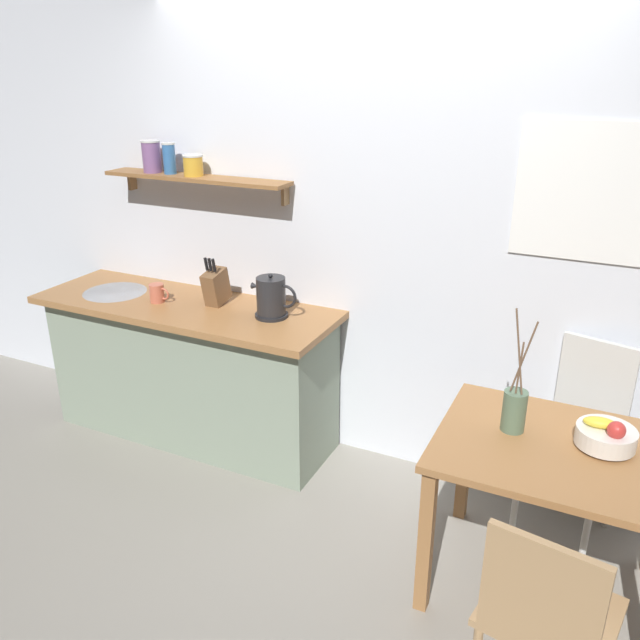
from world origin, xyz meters
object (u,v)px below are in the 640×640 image
at_px(twig_vase, 514,409).
at_px(knife_block, 216,286).
at_px(dining_chair_near, 545,616).
at_px(electric_kettle, 272,298).
at_px(fruit_bowl, 606,435).
at_px(coffee_mug_by_sink, 157,293).
at_px(dining_table, 556,470).
at_px(dining_chair_far, 580,432).

xyz_separation_m(twig_vase, knife_block, (-1.76, 0.40, 0.16)).
xyz_separation_m(dining_chair_near, electric_kettle, (-1.64, 1.10, 0.49)).
xyz_separation_m(fruit_bowl, electric_kettle, (-1.74, 0.35, 0.20)).
height_order(dining_chair_near, fruit_bowl, fruit_bowl).
bearing_deg(coffee_mug_by_sink, knife_block, 18.50).
relative_size(dining_table, dining_chair_near, 1.12).
distance_m(fruit_bowl, twig_vase, 0.36).
relative_size(twig_vase, knife_block, 1.87).
height_order(dining_chair_near, electric_kettle, electric_kettle).
relative_size(fruit_bowl, coffee_mug_by_sink, 1.83).
distance_m(electric_kettle, knife_block, 0.38).
bearing_deg(dining_chair_near, electric_kettle, 146.06).
height_order(dining_table, electric_kettle, electric_kettle).
relative_size(dining_table, twig_vase, 1.80).
distance_m(dining_chair_near, dining_chair_far, 1.19).
bearing_deg(electric_kettle, twig_vase, -15.18).
bearing_deg(twig_vase, dining_table, -13.66).
xyz_separation_m(dining_table, twig_vase, (-0.20, 0.05, 0.21)).
relative_size(dining_table, knife_block, 3.37).
bearing_deg(fruit_bowl, dining_table, -156.65).
relative_size(twig_vase, coffee_mug_by_sink, 4.22).
height_order(dining_chair_far, electric_kettle, electric_kettle).
xyz_separation_m(dining_chair_far, electric_kettle, (-1.64, -0.09, 0.46)).
xyz_separation_m(dining_chair_near, twig_vase, (-0.26, 0.73, 0.33)).
distance_m(dining_table, twig_vase, 0.30).
relative_size(dining_table, coffee_mug_by_sink, 7.60).
distance_m(dining_table, fruit_bowl, 0.24).
bearing_deg(electric_kettle, dining_table, -14.99).
relative_size(fruit_bowl, twig_vase, 0.43).
distance_m(dining_chair_far, fruit_bowl, 0.52).
relative_size(dining_chair_near, knife_block, 3.01).
bearing_deg(fruit_bowl, twig_vase, -176.86).
height_order(twig_vase, coffee_mug_by_sink, twig_vase).
bearing_deg(dining_table, dining_chair_near, -84.85).
bearing_deg(coffee_mug_by_sink, twig_vase, -7.94).
height_order(dining_chair_far, fruit_bowl, dining_chair_far).
xyz_separation_m(dining_chair_near, dining_chair_far, (-0.00, 1.19, 0.03)).
relative_size(dining_chair_near, electric_kettle, 3.19).
relative_size(dining_chair_near, coffee_mug_by_sink, 6.79).
bearing_deg(dining_chair_far, knife_block, -178.39).
relative_size(dining_chair_far, electric_kettle, 3.55).
bearing_deg(knife_block, fruit_bowl, -10.27).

